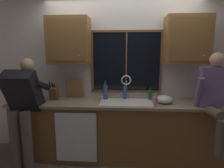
{
  "coord_description": "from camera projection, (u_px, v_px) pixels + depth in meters",
  "views": [
    {
      "loc": [
        0.04,
        -3.1,
        1.67
      ],
      "look_at": [
        -0.14,
        -0.3,
        1.2
      ],
      "focal_mm": 29.76,
      "sensor_mm": 36.0,
      "label": 1
    }
  ],
  "objects": [
    {
      "name": "window_mullion_center",
      "position": [
        126.0,
        62.0,
        3.05
      ],
      "size": [
        0.02,
        0.02,
        0.95
      ],
      "primitive_type": "cube",
      "color": "brown"
    },
    {
      "name": "sink",
      "position": [
        126.0,
        108.0,
        2.89
      ],
      "size": [
        0.8,
        0.46,
        0.21
      ],
      "color": "silver",
      "rests_on": "lower_cabinet_run"
    },
    {
      "name": "person_sitting_on_counter",
      "position": [
        218.0,
        96.0,
        2.5
      ],
      "size": [
        0.54,
        0.62,
        1.26
      ],
      "color": "#595147",
      "rests_on": "countertop"
    },
    {
      "name": "soap_dispenser",
      "position": [
        156.0,
        102.0,
        2.63
      ],
      "size": [
        0.06,
        0.07,
        0.18
      ],
      "color": "pink",
      "rests_on": "countertop"
    },
    {
      "name": "mixing_bowl",
      "position": [
        165.0,
        99.0,
        2.8
      ],
      "size": [
        0.25,
        0.25,
        0.13
      ],
      "primitive_type": "ellipsoid",
      "color": "silver",
      "rests_on": "countertop"
    },
    {
      "name": "upper_cabinet_right",
      "position": [
        187.0,
        40.0,
        2.79
      ],
      "size": [
        0.65,
        0.36,
        0.72
      ],
      "color": "olive"
    },
    {
      "name": "dishwasher_front",
      "position": [
        76.0,
        137.0,
        2.7
      ],
      "size": [
        0.6,
        0.02,
        0.74
      ],
      "primitive_type": "cube",
      "color": "white"
    },
    {
      "name": "upper_cabinet_left",
      "position": [
        69.0,
        41.0,
        2.91
      ],
      "size": [
        0.65,
        0.36,
        0.72
      ],
      "color": "olive"
    },
    {
      "name": "knife_block",
      "position": [
        54.0,
        93.0,
        3.0
      ],
      "size": [
        0.12,
        0.18,
        0.32
      ],
      "color": "brown",
      "rests_on": "countertop"
    },
    {
      "name": "window_frame_left",
      "position": [
        92.0,
        62.0,
        3.09
      ],
      "size": [
        0.04,
        0.02,
        0.95
      ],
      "primitive_type": "cube",
      "color": "brown"
    },
    {
      "name": "window_frame_bottom",
      "position": [
        126.0,
        91.0,
        3.14
      ],
      "size": [
        1.17,
        0.02,
        0.04
      ],
      "primitive_type": "cube",
      "color": "brown"
    },
    {
      "name": "window_glass",
      "position": [
        126.0,
        62.0,
        3.06
      ],
      "size": [
        1.1,
        0.02,
        0.95
      ],
      "primitive_type": "cube",
      "color": "black"
    },
    {
      "name": "countertop",
      "position": [
        121.0,
        103.0,
        2.88
      ],
      "size": [
        3.43,
        0.62,
        0.04
      ],
      "primitive_type": "cube",
      "color": "gray",
      "rests_on": "lower_cabinet_run"
    },
    {
      "name": "back_wall",
      "position": [
        122.0,
        76.0,
        3.18
      ],
      "size": [
        5.77,
        0.12,
        2.55
      ],
      "primitive_type": "cube",
      "color": "silver",
      "rests_on": "floor"
    },
    {
      "name": "bottle_green_glass",
      "position": [
        105.0,
        91.0,
        3.04
      ],
      "size": [
        0.07,
        0.07,
        0.31
      ],
      "color": "#334C8C",
      "rests_on": "countertop"
    },
    {
      "name": "lower_cabinet_run",
      "position": [
        121.0,
        131.0,
        2.97
      ],
      "size": [
        3.37,
        0.58,
        0.88
      ],
      "primitive_type": "cube",
      "color": "brown",
      "rests_on": "floor"
    },
    {
      "name": "faucet",
      "position": [
        127.0,
        84.0,
        3.01
      ],
      "size": [
        0.18,
        0.09,
        0.4
      ],
      "color": "silver",
      "rests_on": "countertop"
    },
    {
      "name": "bottle_tall_clear",
      "position": [
        150.0,
        94.0,
        3.03
      ],
      "size": [
        0.06,
        0.06,
        0.2
      ],
      "color": "#1E592D",
      "rests_on": "countertop"
    },
    {
      "name": "cutting_board",
      "position": [
        74.0,
        88.0,
        3.12
      ],
      "size": [
        0.29,
        0.09,
        0.33
      ],
      "primitive_type": "cube",
      "rotation": [
        0.21,
        0.0,
        0.0
      ],
      "color": "#997047",
      "rests_on": "countertop"
    },
    {
      "name": "window_frame_top",
      "position": [
        127.0,
        31.0,
        2.97
      ],
      "size": [
        1.17,
        0.02,
        0.04
      ],
      "primitive_type": "cube",
      "color": "brown"
    },
    {
      "name": "bottle_amber_small",
      "position": [
        125.0,
        92.0,
        3.04
      ],
      "size": [
        0.06,
        0.06,
        0.28
      ],
      "color": "#334C8C",
      "rests_on": "countertop"
    },
    {
      "name": "window_frame_right",
      "position": [
        161.0,
        62.0,
        3.02
      ],
      "size": [
        0.03,
        0.02,
        0.95
      ],
      "primitive_type": "cube",
      "color": "brown"
    },
    {
      "name": "person_standing",
      "position": [
        23.0,
        103.0,
        2.63
      ],
      "size": [
        0.53,
        0.67,
        1.6
      ],
      "color": "#595147",
      "rests_on": "floor"
    }
  ]
}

